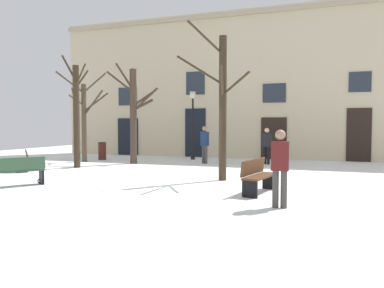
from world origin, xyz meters
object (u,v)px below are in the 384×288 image
object	(u,v)px
bench_far_corner	(258,176)
litter_bin	(102,151)
tree_near_facade	(222,104)
person_by_shop_door	(267,144)
streetlamp	(193,117)
bench_facing_shops	(11,171)
tree_foreground	(84,117)
person_strolling	(205,143)
tree_left_of_center	(76,113)
bench_near_center_tree	(23,160)
person_crossing_plaza	(280,164)
tree_right_of_center	(133,112)

from	to	relation	value
bench_far_corner	litter_bin	bearing A→B (deg)	64.90
tree_near_facade	person_by_shop_door	world-z (taller)	tree_near_facade
streetlamp	bench_facing_shops	distance (m)	10.56
tree_near_facade	tree_foreground	world-z (taller)	tree_near_facade
streetlamp	person_strolling	bearing A→B (deg)	-56.14
tree_left_of_center	litter_bin	world-z (taller)	tree_left_of_center
bench_near_center_tree	tree_left_of_center	bearing A→B (deg)	93.69
streetlamp	person_by_shop_door	distance (m)	4.43
bench_far_corner	bench_facing_shops	bearing A→B (deg)	113.14
person_crossing_plaza	person_by_shop_door	bearing A→B (deg)	-83.10
tree_near_facade	person_crossing_plaza	bearing A→B (deg)	-57.86
tree_near_facade	streetlamp	distance (m)	7.60
person_crossing_plaza	litter_bin	bearing A→B (deg)	-43.19
streetlamp	person_crossing_plaza	size ratio (longest dim) A/B	2.12
tree_left_of_center	tree_foreground	distance (m)	2.49
person_strolling	tree_right_of_center	bearing A→B (deg)	-130.96
bench_facing_shops	person_crossing_plaza	size ratio (longest dim) A/B	1.04
tree_left_of_center	streetlamp	size ratio (longest dim) A/B	1.32
bench_facing_shops	tree_left_of_center	bearing A→B (deg)	-130.63
litter_bin	bench_facing_shops	xyz separation A→B (m)	(2.29, -8.45, 0.01)
tree_near_facade	person_crossing_plaza	distance (m)	4.50
bench_near_center_tree	person_strolling	bearing A→B (deg)	84.04
tree_near_facade	litter_bin	bearing A→B (deg)	146.96
person_strolling	person_by_shop_door	size ratio (longest dim) A/B	1.05
tree_left_of_center	person_strolling	xyz separation A→B (m)	(4.76, 3.38, -1.35)
tree_left_of_center	streetlamp	distance (m)	6.29
streetlamp	litter_bin	xyz separation A→B (m)	(-4.50, -1.71, -1.79)
bench_facing_shops	tree_near_facade	bearing A→B (deg)	155.49
bench_near_center_tree	person_crossing_plaza	xyz separation A→B (m)	(10.56, -3.58, 0.54)
tree_right_of_center	bench_far_corner	world-z (taller)	tree_right_of_center
litter_bin	bench_near_center_tree	distance (m)	5.12
bench_near_center_tree	person_strolling	world-z (taller)	person_strolling
bench_facing_shops	litter_bin	bearing A→B (deg)	-130.36
streetlamp	bench_near_center_tree	size ratio (longest dim) A/B	2.36
litter_bin	person_by_shop_door	size ratio (longest dim) A/B	0.54
litter_bin	tree_right_of_center	bearing A→B (deg)	-25.50
tree_near_facade	bench_far_corner	xyz separation A→B (m)	(1.51, -1.92, -2.06)
tree_near_facade	tree_foreground	bearing A→B (deg)	154.48
bench_near_center_tree	tree_foreground	bearing A→B (deg)	130.91
tree_left_of_center	bench_facing_shops	distance (m)	5.47
litter_bin	bench_far_corner	world-z (taller)	litter_bin
tree_left_of_center	litter_bin	xyz separation A→B (m)	(-0.97, 3.48, -1.89)
bench_far_corner	person_by_shop_door	size ratio (longest dim) A/B	0.99
person_strolling	person_by_shop_door	bearing A→B (deg)	43.59
tree_near_facade	streetlamp	bearing A→B (deg)	116.16
tree_near_facade	bench_facing_shops	size ratio (longest dim) A/B	2.81
tree_near_facade	person_by_shop_door	size ratio (longest dim) A/B	2.99
tree_foreground	person_by_shop_door	size ratio (longest dim) A/B	2.59
litter_bin	person_strolling	world-z (taller)	person_strolling
tree_foreground	bench_facing_shops	xyz separation A→B (m)	(2.47, -7.18, -1.75)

